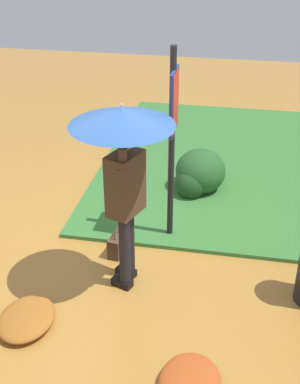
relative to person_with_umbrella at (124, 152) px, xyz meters
The scene contains 8 objects.
ground_plane 1.58m from the person_with_umbrella, 134.05° to the right, with size 18.00×18.00×0.00m, color #B27A33.
grass_verge 3.61m from the person_with_umbrella, 162.24° to the left, with size 4.80×4.00×0.05m.
person_with_umbrella is the anchor object (origin of this frame).
info_sign_post 1.06m from the person_with_umbrella, 163.05° to the left, with size 0.44×0.07×2.30m.
handbag 1.54m from the person_with_umbrella, 156.96° to the right, with size 0.32×0.19×0.37m.
shrub_cluster 2.55m from the person_with_umbrella, 166.59° to the left, with size 0.75×0.69×0.62m.
leaf_pile_near_person 1.85m from the person_with_umbrella, 47.40° to the right, with size 0.66×0.53×0.15m.
leaf_pile_by_bench 2.08m from the person_with_umbrella, 33.92° to the left, with size 0.66×0.52×0.14m.
Camera 1 is at (4.46, 1.28, 3.58)m, focal length 49.15 mm.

